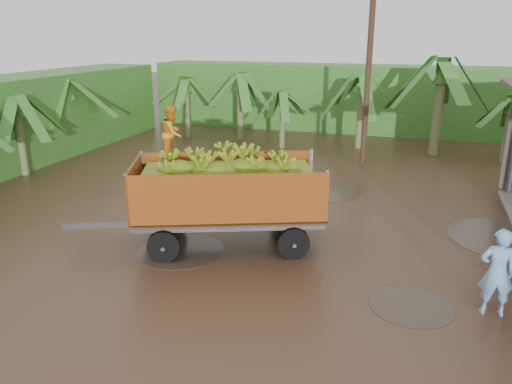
# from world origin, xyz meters

# --- Properties ---
(ground) EXTENTS (100.00, 100.00, 0.00)m
(ground) POSITION_xyz_m (0.00, 0.00, 0.00)
(ground) COLOR black
(ground) RESTS_ON ground
(hedge_north) EXTENTS (22.00, 3.00, 3.60)m
(hedge_north) POSITION_xyz_m (-2.00, 16.00, 1.80)
(hedge_north) COLOR #2D661E
(hedge_north) RESTS_ON ground
(hedge_west) EXTENTS (3.00, 18.00, 3.60)m
(hedge_west) POSITION_xyz_m (-14.00, 4.00, 1.80)
(hedge_west) COLOR #2D661E
(hedge_west) RESTS_ON ground
(banana_trailer) EXTENTS (6.67, 3.93, 3.65)m
(banana_trailer) POSITION_xyz_m (-2.41, -1.22, 1.45)
(banana_trailer) COLOR #C7631C
(banana_trailer) RESTS_ON ground
(man_blue) EXTENTS (0.71, 0.50, 1.82)m
(man_blue) POSITION_xyz_m (3.85, -2.84, 0.91)
(man_blue) COLOR #77A9D9
(man_blue) RESTS_ON ground
(utility_pole) EXTENTS (1.20, 0.24, 8.04)m
(utility_pole) POSITION_xyz_m (-0.00, 8.43, 4.08)
(utility_pole) COLOR #47301E
(utility_pole) RESTS_ON ground
(banana_plants) EXTENTS (24.76, 20.10, 4.38)m
(banana_plants) POSITION_xyz_m (-4.53, 6.40, 1.82)
(banana_plants) COLOR #2D661E
(banana_plants) RESTS_ON ground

